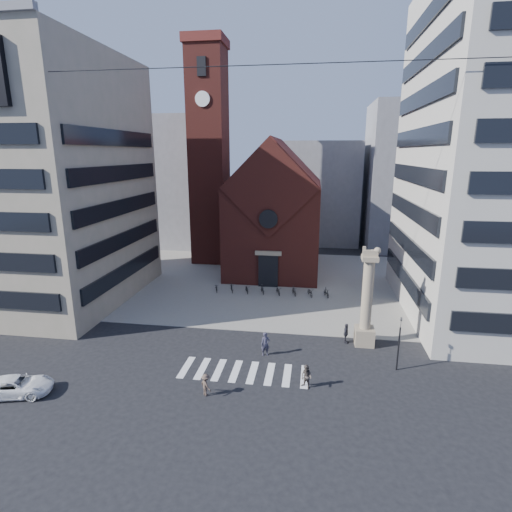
# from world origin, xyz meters

# --- Properties ---
(ground) EXTENTS (120.00, 120.00, 0.00)m
(ground) POSITION_xyz_m (0.00, 0.00, 0.00)
(ground) COLOR black
(ground) RESTS_ON ground
(piazza) EXTENTS (46.00, 30.00, 0.05)m
(piazza) POSITION_xyz_m (0.00, 19.00, 0.03)
(piazza) COLOR gray
(piazza) RESTS_ON ground
(zebra_crossing) EXTENTS (10.20, 3.20, 0.01)m
(zebra_crossing) POSITION_xyz_m (0.55, -3.00, 0.01)
(zebra_crossing) COLOR white
(zebra_crossing) RESTS_ON ground
(church) EXTENTS (12.00, 16.65, 18.00)m
(church) POSITION_xyz_m (0.00, 25.04, 7.98)
(church) COLOR maroon
(church) RESTS_ON ground
(campanile) EXTENTS (5.50, 5.50, 31.20)m
(campanile) POSITION_xyz_m (-10.00, 28.00, 15.74)
(campanile) COLOR maroon
(campanile) RESTS_ON ground
(building_left) EXTENTS (18.00, 20.00, 26.00)m
(building_left) POSITION_xyz_m (-24.00, 10.00, 13.00)
(building_left) COLOR gray
(building_left) RESTS_ON ground
(bg_block_left) EXTENTS (16.00, 14.00, 22.00)m
(bg_block_left) POSITION_xyz_m (-20.00, 40.00, 11.00)
(bg_block_left) COLOR gray
(bg_block_left) RESTS_ON ground
(bg_block_mid) EXTENTS (14.00, 12.00, 18.00)m
(bg_block_mid) POSITION_xyz_m (6.00, 45.00, 9.00)
(bg_block_mid) COLOR gray
(bg_block_mid) RESTS_ON ground
(bg_block_right) EXTENTS (16.00, 14.00, 24.00)m
(bg_block_right) POSITION_xyz_m (22.00, 42.00, 12.00)
(bg_block_right) COLOR gray
(bg_block_right) RESTS_ON ground
(lion_column) EXTENTS (1.63, 1.60, 8.68)m
(lion_column) POSITION_xyz_m (10.01, 3.00, 3.46)
(lion_column) COLOR gray
(lion_column) RESTS_ON ground
(traffic_light) EXTENTS (0.13, 0.16, 4.30)m
(traffic_light) POSITION_xyz_m (12.00, -1.00, 2.29)
(traffic_light) COLOR black
(traffic_light) RESTS_ON ground
(white_car) EXTENTS (5.07, 3.27, 1.30)m
(white_car) POSITION_xyz_m (-14.30, -8.17, 0.65)
(white_car) COLOR white
(white_car) RESTS_ON ground
(pedestrian_0) EXTENTS (0.83, 0.68, 1.97)m
(pedestrian_0) POSITION_xyz_m (1.81, -0.19, 0.99)
(pedestrian_0) COLOR #2E2C3D
(pedestrian_0) RESTS_ON ground
(pedestrian_1) EXTENTS (1.08, 1.03, 1.75)m
(pedestrian_1) POSITION_xyz_m (5.24, -4.45, 0.87)
(pedestrian_1) COLOR #4F463F
(pedestrian_1) RESTS_ON ground
(pedestrian_2) EXTENTS (0.64, 1.11, 1.78)m
(pedestrian_2) POSITION_xyz_m (8.46, 3.00, 0.89)
(pedestrian_2) COLOR #25252C
(pedestrian_2) RESTS_ON ground
(pedestrian_3) EXTENTS (1.15, 1.12, 1.57)m
(pedestrian_3) POSITION_xyz_m (-1.49, -6.33, 0.79)
(pedestrian_3) COLOR #4C3C33
(pedestrian_3) RESTS_ON ground
(scooter_0) EXTENTS (1.11, 1.84, 0.91)m
(scooter_0) POSITION_xyz_m (-5.88, 14.26, 0.51)
(scooter_0) COLOR black
(scooter_0) RESTS_ON piazza
(scooter_1) EXTENTS (0.97, 1.75, 1.01)m
(scooter_1) POSITION_xyz_m (-4.03, 14.26, 0.56)
(scooter_1) COLOR black
(scooter_1) RESTS_ON piazza
(scooter_2) EXTENTS (1.11, 1.84, 0.91)m
(scooter_2) POSITION_xyz_m (-2.19, 14.26, 0.51)
(scooter_2) COLOR black
(scooter_2) RESTS_ON piazza
(scooter_3) EXTENTS (0.97, 1.75, 1.01)m
(scooter_3) POSITION_xyz_m (-0.35, 14.26, 0.56)
(scooter_3) COLOR black
(scooter_3) RESTS_ON piazza
(scooter_4) EXTENTS (1.11, 1.84, 0.91)m
(scooter_4) POSITION_xyz_m (1.50, 14.26, 0.51)
(scooter_4) COLOR black
(scooter_4) RESTS_ON piazza
(scooter_5) EXTENTS (0.97, 1.75, 1.01)m
(scooter_5) POSITION_xyz_m (3.34, 14.26, 0.56)
(scooter_5) COLOR black
(scooter_5) RESTS_ON piazza
(scooter_6) EXTENTS (1.11, 1.84, 0.91)m
(scooter_6) POSITION_xyz_m (5.19, 14.26, 0.51)
(scooter_6) COLOR black
(scooter_6) RESTS_ON piazza
(scooter_7) EXTENTS (0.97, 1.75, 1.01)m
(scooter_7) POSITION_xyz_m (7.03, 14.26, 0.56)
(scooter_7) COLOR black
(scooter_7) RESTS_ON piazza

